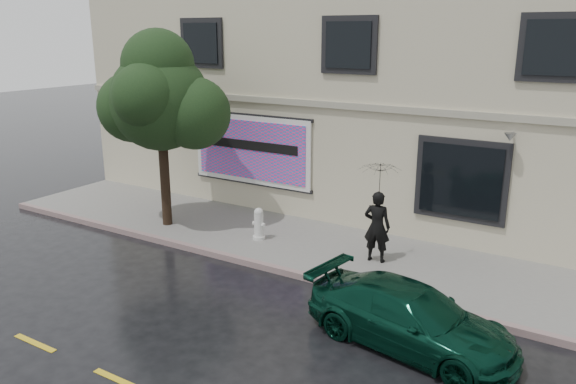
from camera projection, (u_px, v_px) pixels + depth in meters
The scene contains 11 objects.
ground at pixel (243, 298), 12.12m from camera, with size 90.00×90.00×0.00m, color black.
sidewalk at pixel (315, 247), 14.76m from camera, with size 20.00×3.50×0.15m, color gray.
curb at pixel (280, 270), 13.33m from camera, with size 20.00×0.18×0.16m, color gray.
road_marking at pixel (119, 380), 9.24m from camera, with size 19.00×0.12×0.01m, color gold.
building at pixel (400, 96), 18.54m from camera, with size 20.00×8.12×7.00m.
billboard at pixel (251, 150), 17.19m from camera, with size 4.30×0.16×2.20m.
car at pixel (410, 317), 10.12m from camera, with size 1.73×3.92×1.14m, color #083022.
pedestrian at pixel (377, 227), 13.46m from camera, with size 0.64×0.42×1.76m, color black.
umbrella at pixel (379, 175), 13.11m from camera, with size 1.04×1.04×0.77m, color black.
street_tree at pixel (160, 102), 15.36m from camera, with size 2.74×2.74×4.94m.
fire_hydrant at pixel (259, 224), 15.03m from camera, with size 0.36×0.34×0.88m.
Camera 1 is at (6.57, -8.91, 5.53)m, focal length 35.00 mm.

